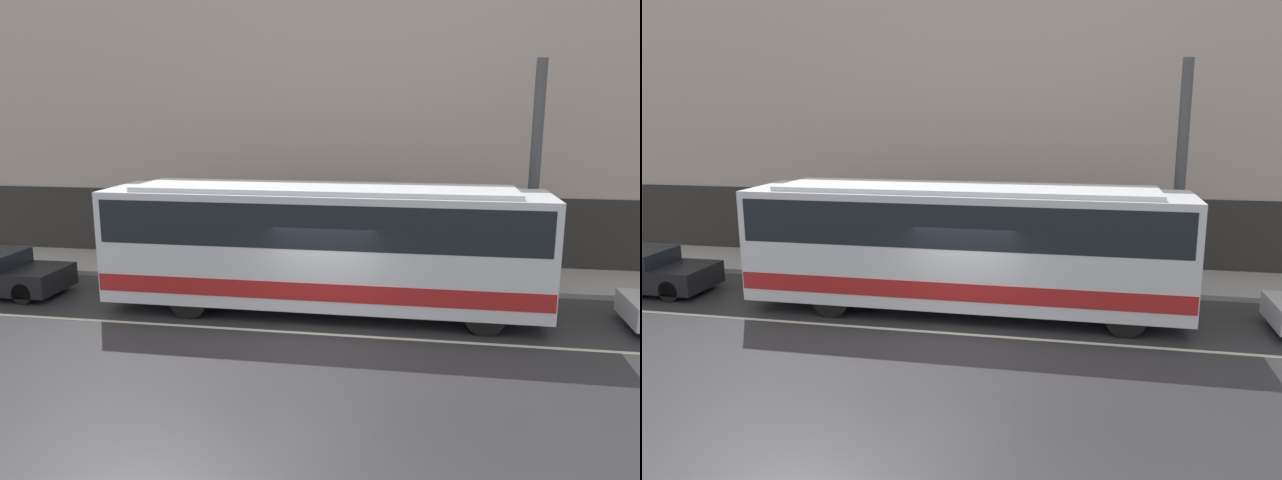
{
  "view_description": "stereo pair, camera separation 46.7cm",
  "coord_description": "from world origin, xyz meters",
  "views": [
    {
      "loc": [
        2.39,
        -14.0,
        5.34
      ],
      "look_at": [
        -0.31,
        1.75,
        1.94
      ],
      "focal_mm": 35.0,
      "sensor_mm": 36.0,
      "label": 1
    },
    {
      "loc": [
        2.85,
        -13.91,
        5.34
      ],
      "look_at": [
        -0.31,
        1.75,
        1.94
      ],
      "focal_mm": 35.0,
      "sensor_mm": 36.0,
      "label": 2
    }
  ],
  "objects": [
    {
      "name": "pedestrian_waiting",
      "position": [
        -0.73,
        6.54,
        0.94
      ],
      "size": [
        0.36,
        0.36,
        1.7
      ],
      "color": "#333338",
      "rests_on": "sidewalk"
    },
    {
      "name": "building_facade",
      "position": [
        0.0,
        7.16,
        4.75
      ],
      "size": [
        60.0,
        0.35,
        9.85
      ],
      "color": "#B7A899",
      "rests_on": "ground_plane"
    },
    {
      "name": "transit_bus",
      "position": [
        -0.23,
        1.75,
        1.9
      ],
      "size": [
        11.44,
        2.59,
        3.36
      ],
      "color": "silver",
      "rests_on": "ground_plane"
    },
    {
      "name": "utility_pole_near",
      "position": [
        5.43,
        4.59,
        3.42
      ],
      "size": [
        0.31,
        0.31,
        6.53
      ],
      "color": "#4C4C4F",
      "rests_on": "sidewalk"
    },
    {
      "name": "sidewalk",
      "position": [
        0.0,
        5.51,
        0.08
      ],
      "size": [
        60.0,
        3.02,
        0.15
      ],
      "color": "#A09E99",
      "rests_on": "ground_plane"
    },
    {
      "name": "lane_stripe",
      "position": [
        0.0,
        0.0,
        0.0
      ],
      "size": [
        54.0,
        0.14,
        0.01
      ],
      "color": "beige",
      "rests_on": "ground_plane"
    },
    {
      "name": "ground_plane",
      "position": [
        0.0,
        0.0,
        0.0
      ],
      "size": [
        60.0,
        60.0,
        0.0
      ],
      "primitive_type": "plane",
      "color": "#2D2D30"
    }
  ]
}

